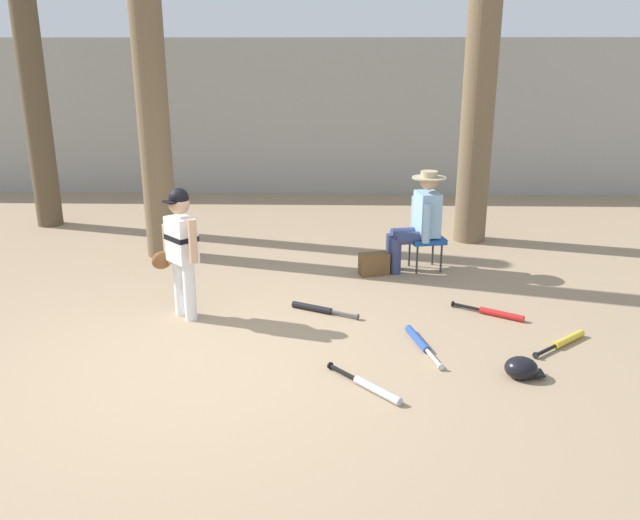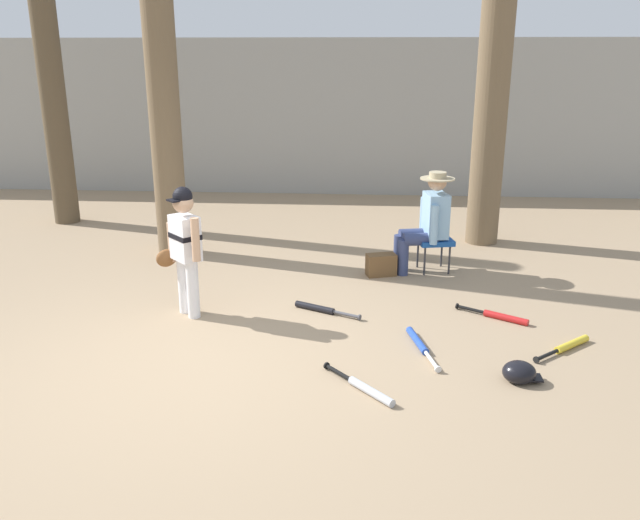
{
  "view_description": "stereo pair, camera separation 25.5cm",
  "coord_description": "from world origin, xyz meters",
  "px_view_note": "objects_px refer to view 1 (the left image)",
  "views": [
    {
      "loc": [
        1.12,
        -4.91,
        2.53
      ],
      "look_at": [
        0.96,
        0.66,
        0.75
      ],
      "focal_mm": 36.8,
      "sensor_mm": 36.0,
      "label": 1
    },
    {
      "loc": [
        1.37,
        -4.9,
        2.53
      ],
      "look_at": [
        0.96,
        0.66,
        0.75
      ],
      "focal_mm": 36.8,
      "sensor_mm": 36.0,
      "label": 2
    }
  ],
  "objects_px": {
    "bat_aluminum_silver": "(372,387)",
    "bat_blue_youth": "(420,342)",
    "bat_red_barrel": "(496,313)",
    "batting_helmet_black": "(521,368)",
    "bat_yellow_trainer": "(565,341)",
    "folding_stool": "(426,240)",
    "seated_spectator": "(419,218)",
    "tree_behind_spectator": "(481,66)",
    "bat_black_composite": "(317,309)",
    "tree_far_left": "(30,59)",
    "young_ballplayer": "(180,245)",
    "tree_near_player": "(148,56)",
    "handbag_beside_stool": "(374,264)"
  },
  "relations": [
    {
      "from": "bat_aluminum_silver",
      "to": "bat_blue_youth",
      "type": "relative_size",
      "value": 0.78
    },
    {
      "from": "bat_red_barrel",
      "to": "batting_helmet_black",
      "type": "distance_m",
      "value": 1.29
    },
    {
      "from": "bat_yellow_trainer",
      "to": "batting_helmet_black",
      "type": "distance_m",
      "value": 0.85
    },
    {
      "from": "bat_aluminum_silver",
      "to": "bat_blue_youth",
      "type": "distance_m",
      "value": 0.98
    },
    {
      "from": "folding_stool",
      "to": "seated_spectator",
      "type": "distance_m",
      "value": 0.29
    },
    {
      "from": "tree_behind_spectator",
      "to": "bat_black_composite",
      "type": "distance_m",
      "value": 4.12
    },
    {
      "from": "seated_spectator",
      "to": "batting_helmet_black",
      "type": "height_order",
      "value": "seated_spectator"
    },
    {
      "from": "bat_red_barrel",
      "to": "bat_black_composite",
      "type": "bearing_deg",
      "value": 177.79
    },
    {
      "from": "tree_far_left",
      "to": "bat_yellow_trainer",
      "type": "bearing_deg",
      "value": -32.58
    },
    {
      "from": "young_ballplayer",
      "to": "bat_black_composite",
      "type": "relative_size",
      "value": 1.88
    },
    {
      "from": "young_ballplayer",
      "to": "batting_helmet_black",
      "type": "bearing_deg",
      "value": -21.54
    },
    {
      "from": "bat_yellow_trainer",
      "to": "tree_near_player",
      "type": "bearing_deg",
      "value": 148.68
    },
    {
      "from": "young_ballplayer",
      "to": "bat_black_composite",
      "type": "xyz_separation_m",
      "value": [
        1.32,
        0.16,
        -0.71
      ]
    },
    {
      "from": "bat_red_barrel",
      "to": "batting_helmet_black",
      "type": "height_order",
      "value": "batting_helmet_black"
    },
    {
      "from": "young_ballplayer",
      "to": "batting_helmet_black",
      "type": "distance_m",
      "value": 3.31
    },
    {
      "from": "seated_spectator",
      "to": "bat_aluminum_silver",
      "type": "xyz_separation_m",
      "value": [
        -0.69,
        -3.01,
        -0.61
      ]
    },
    {
      "from": "bat_blue_youth",
      "to": "bat_aluminum_silver",
      "type": "bearing_deg",
      "value": -119.06
    },
    {
      "from": "seated_spectator",
      "to": "bat_red_barrel",
      "type": "relative_size",
      "value": 1.8
    },
    {
      "from": "tree_behind_spectator",
      "to": "bat_red_barrel",
      "type": "xyz_separation_m",
      "value": [
        -0.26,
        -2.79,
        -2.32
      ]
    },
    {
      "from": "bat_black_composite",
      "to": "bat_yellow_trainer",
      "type": "relative_size",
      "value": 1.14
    },
    {
      "from": "folding_stool",
      "to": "batting_helmet_black",
      "type": "relative_size",
      "value": 1.49
    },
    {
      "from": "bat_yellow_trainer",
      "to": "batting_helmet_black",
      "type": "height_order",
      "value": "batting_helmet_black"
    },
    {
      "from": "tree_far_left",
      "to": "tree_behind_spectator",
      "type": "bearing_deg",
      "value": -6.2
    },
    {
      "from": "bat_aluminum_silver",
      "to": "bat_blue_youth",
      "type": "bearing_deg",
      "value": 60.94
    },
    {
      "from": "tree_near_player",
      "to": "bat_blue_youth",
      "type": "relative_size",
      "value": 6.89
    },
    {
      "from": "tree_near_player",
      "to": "folding_stool",
      "type": "height_order",
      "value": "tree_near_player"
    },
    {
      "from": "bat_black_composite",
      "to": "tree_behind_spectator",
      "type": "bearing_deg",
      "value": 53.08
    },
    {
      "from": "bat_aluminum_silver",
      "to": "bat_black_composite",
      "type": "bearing_deg",
      "value": 106.4
    },
    {
      "from": "tree_behind_spectator",
      "to": "tree_far_left",
      "type": "xyz_separation_m",
      "value": [
        -6.23,
        0.68,
        0.07
      ]
    },
    {
      "from": "bat_aluminum_silver",
      "to": "bat_blue_youth",
      "type": "xyz_separation_m",
      "value": [
        0.47,
        0.85,
        0.0
      ]
    },
    {
      "from": "tree_near_player",
      "to": "seated_spectator",
      "type": "distance_m",
      "value": 3.76
    },
    {
      "from": "young_ballplayer",
      "to": "batting_helmet_black",
      "type": "relative_size",
      "value": 4.12
    },
    {
      "from": "handbag_beside_stool",
      "to": "tree_near_player",
      "type": "bearing_deg",
      "value": 164.89
    },
    {
      "from": "young_ballplayer",
      "to": "tree_behind_spectator",
      "type": "bearing_deg",
      "value": 40.64
    },
    {
      "from": "tree_behind_spectator",
      "to": "bat_black_composite",
      "type": "height_order",
      "value": "tree_behind_spectator"
    },
    {
      "from": "handbag_beside_stool",
      "to": "tree_far_left",
      "type": "distance_m",
      "value": 5.78
    },
    {
      "from": "folding_stool",
      "to": "bat_aluminum_silver",
      "type": "distance_m",
      "value": 3.15
    },
    {
      "from": "bat_blue_youth",
      "to": "batting_helmet_black",
      "type": "relative_size",
      "value": 2.57
    },
    {
      "from": "handbag_beside_stool",
      "to": "bat_aluminum_silver",
      "type": "xyz_separation_m",
      "value": [
        -0.16,
        -2.81,
        -0.1
      ]
    },
    {
      "from": "tree_near_player",
      "to": "seated_spectator",
      "type": "relative_size",
      "value": 4.67
    },
    {
      "from": "tree_far_left",
      "to": "bat_aluminum_silver",
      "type": "relative_size",
      "value": 8.53
    },
    {
      "from": "bat_red_barrel",
      "to": "bat_blue_youth",
      "type": "distance_m",
      "value": 1.09
    },
    {
      "from": "tree_near_player",
      "to": "bat_red_barrel",
      "type": "distance_m",
      "value": 4.98
    },
    {
      "from": "handbag_beside_stool",
      "to": "tree_far_left",
      "type": "bearing_deg",
      "value": 155.32
    },
    {
      "from": "tree_behind_spectator",
      "to": "handbag_beside_stool",
      "type": "relative_size",
      "value": 15.59
    },
    {
      "from": "seated_spectator",
      "to": "tree_behind_spectator",
      "type": "bearing_deg",
      "value": 56.65
    },
    {
      "from": "seated_spectator",
      "to": "bat_blue_youth",
      "type": "distance_m",
      "value": 2.25
    },
    {
      "from": "bat_blue_youth",
      "to": "tree_near_player",
      "type": "bearing_deg",
      "value": 138.36
    },
    {
      "from": "tree_behind_spectator",
      "to": "bat_black_composite",
      "type": "xyz_separation_m",
      "value": [
        -2.05,
        -2.73,
        -2.32
      ]
    },
    {
      "from": "tree_behind_spectator",
      "to": "bat_red_barrel",
      "type": "relative_size",
      "value": 7.94
    }
  ]
}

